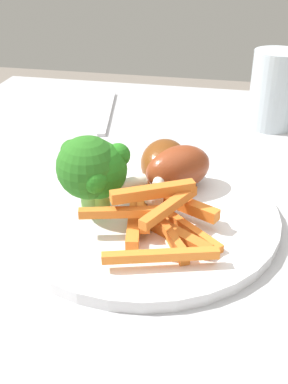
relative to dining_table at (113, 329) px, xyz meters
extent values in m
cube|color=#B7B7BC|center=(0.00, 0.00, 0.11)|extent=(1.00, 0.67, 0.03)
cylinder|color=gray|center=(0.44, 0.28, -0.25)|extent=(0.06, 0.06, 0.68)
cylinder|color=white|center=(0.04, -0.03, 0.13)|extent=(0.27, 0.27, 0.01)
cylinder|color=#80BA54|center=(0.03, 0.03, 0.15)|extent=(0.02, 0.02, 0.03)
sphere|color=#2A6F20|center=(0.03, 0.03, 0.18)|extent=(0.06, 0.06, 0.06)
sphere|color=#2A6F20|center=(0.04, 0.05, 0.19)|extent=(0.02, 0.02, 0.02)
sphere|color=#2A6F20|center=(0.05, 0.03, 0.19)|extent=(0.02, 0.02, 0.02)
sphere|color=#2A6F20|center=(0.01, 0.02, 0.18)|extent=(0.02, 0.02, 0.02)
cylinder|color=#90BC49|center=(0.03, 0.02, 0.15)|extent=(0.02, 0.02, 0.02)
sphere|color=#287C1F|center=(0.03, 0.02, 0.18)|extent=(0.06, 0.06, 0.06)
sphere|color=#287C1F|center=(0.02, 0.03, 0.18)|extent=(0.02, 0.02, 0.02)
sphere|color=#287C1F|center=(0.03, 0.03, 0.18)|extent=(0.02, 0.02, 0.02)
sphere|color=#287C1F|center=(0.04, 0.00, 0.19)|extent=(0.02, 0.02, 0.02)
sphere|color=#287C1F|center=(0.05, 0.02, 0.17)|extent=(0.02, 0.02, 0.02)
sphere|color=#287C1F|center=(0.01, 0.01, 0.18)|extent=(0.03, 0.03, 0.03)
cube|color=orange|center=(0.00, -0.06, 0.14)|extent=(0.09, 0.05, 0.01)
cube|color=orange|center=(-0.05, -0.06, 0.15)|extent=(0.04, 0.10, 0.01)
cube|color=orange|center=(0.02, -0.02, 0.14)|extent=(0.11, 0.03, 0.01)
cube|color=orange|center=(0.01, -0.04, 0.17)|extent=(0.05, 0.08, 0.01)
cube|color=orange|center=(0.01, -0.05, 0.14)|extent=(0.09, 0.06, 0.01)
cube|color=orange|center=(0.03, -0.07, 0.15)|extent=(0.04, 0.06, 0.01)
cube|color=orange|center=(-0.01, -0.02, 0.16)|extent=(0.03, 0.09, 0.01)
cube|color=orange|center=(0.00, -0.06, 0.14)|extent=(0.06, 0.09, 0.01)
cube|color=orange|center=(0.00, -0.06, 0.17)|extent=(0.07, 0.04, 0.01)
cube|color=orange|center=(0.02, -0.07, 0.14)|extent=(0.07, 0.08, 0.01)
cube|color=orange|center=(0.03, -0.03, 0.15)|extent=(0.09, 0.03, 0.01)
cylinder|color=#632311|center=(0.09, -0.05, 0.13)|extent=(0.04, 0.04, 0.00)
ellipsoid|color=brown|center=(0.09, -0.05, 0.16)|extent=(0.09, 0.09, 0.05)
cylinder|color=beige|center=(0.05, -0.01, 0.16)|extent=(0.04, 0.04, 0.01)
sphere|color=silver|center=(0.04, 0.01, 0.16)|extent=(0.02, 0.02, 0.02)
cylinder|color=#52230C|center=(0.10, -0.04, 0.13)|extent=(0.05, 0.05, 0.00)
ellipsoid|color=brown|center=(0.10, -0.04, 0.16)|extent=(0.07, 0.05, 0.05)
cylinder|color=beige|center=(0.05, -0.04, 0.15)|extent=(0.04, 0.01, 0.01)
sphere|color=silver|center=(0.03, -0.04, 0.15)|extent=(0.02, 0.02, 0.02)
cube|color=silver|center=(0.33, 0.10, 0.12)|extent=(0.19, 0.05, 0.00)
cylinder|color=silver|center=(0.33, -0.16, 0.18)|extent=(0.07, 0.07, 0.11)
camera|label=1|loc=(-0.36, -0.11, 0.39)|focal=43.97mm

